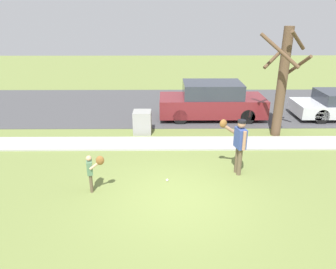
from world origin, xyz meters
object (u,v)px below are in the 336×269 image
Objects in this scene: person_adult at (239,141)px; street_tree_near at (283,80)px; parked_suv_maroon at (212,101)px; utility_cabinet at (142,122)px; person_child at (92,168)px; baseball at (167,180)px.

person_adult is 4.02m from street_tree_near.
parked_suv_maroon is at bearing -102.61° from person_adult.
person_adult is 1.88× the size of utility_cabinet.
person_adult is at bearing 0.70° from person_child.
baseball is at bearing 70.45° from parked_suv_maroon.
person_child is 0.24× the size of parked_suv_maroon.
baseball is (-2.10, -0.48, -1.03)m from person_adult.
baseball is 6.05m from street_tree_near.
parked_suv_maroon is (-2.28, 2.16, -1.43)m from street_tree_near.
person_child reaches higher than baseball.
street_tree_near is at bearing -2.86° from utility_cabinet.
parked_suv_maroon is at bearing 70.45° from baseball.
parked_suv_maroon is (4.06, 6.32, 0.08)m from person_child.
utility_cabinet is (-3.08, 3.41, -0.62)m from person_adult.
street_tree_near reaches higher than person_adult.
person_adult is 23.18× the size of baseball.
street_tree_near is at bearing -138.49° from person_adult.
street_tree_near is 3.45m from parked_suv_maroon.
street_tree_near reaches higher than person_child.
person_child is at bearing -146.72° from street_tree_near.
parked_suv_maroon reaches higher than baseball.
person_child is 0.27× the size of street_tree_near.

